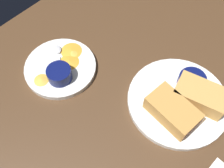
% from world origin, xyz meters
% --- Properties ---
extents(ground_plane, '(1.10, 1.10, 0.03)m').
position_xyz_m(ground_plane, '(0.00, 0.00, -0.01)').
color(ground_plane, '#4C331E').
extents(plate_sandwich_main, '(0.27, 0.27, 0.02)m').
position_xyz_m(plate_sandwich_main, '(-0.04, -0.06, 0.01)').
color(plate_sandwich_main, white).
rests_on(plate_sandwich_main, ground_plane).
extents(sandwich_half_near, '(0.14, 0.09, 0.05)m').
position_xyz_m(sandwich_half_near, '(-0.05, -0.01, 0.04)').
color(sandwich_half_near, '#C68C42').
rests_on(sandwich_half_near, plate_sandwich_main).
extents(sandwich_half_far, '(0.15, 0.10, 0.05)m').
position_xyz_m(sandwich_half_far, '(-0.08, -0.10, 0.04)').
color(sandwich_half_far, tan).
rests_on(sandwich_half_far, plate_sandwich_main).
extents(ramekin_dark_sauce, '(0.07, 0.07, 0.03)m').
position_xyz_m(ramekin_dark_sauce, '(-0.04, -0.13, 0.03)').
color(ramekin_dark_sauce, '#0C144C').
rests_on(ramekin_dark_sauce, plate_sandwich_main).
extents(spoon_by_dark_ramekin, '(0.04, 0.10, 0.01)m').
position_xyz_m(spoon_by_dark_ramekin, '(-0.02, -0.07, 0.02)').
color(spoon_by_dark_ramekin, silver).
rests_on(spoon_by_dark_ramekin, plate_sandwich_main).
extents(plate_chips_companion, '(0.21, 0.21, 0.02)m').
position_xyz_m(plate_chips_companion, '(0.27, 0.07, 0.01)').
color(plate_chips_companion, white).
rests_on(plate_chips_companion, ground_plane).
extents(ramekin_light_gravy, '(0.07, 0.07, 0.04)m').
position_xyz_m(ramekin_light_gravy, '(0.24, 0.10, 0.04)').
color(ramekin_light_gravy, '#0C144C').
rests_on(ramekin_light_gravy, plate_chips_companion).
extents(spoon_by_gravy_ramekin, '(0.09, 0.07, 0.01)m').
position_xyz_m(spoon_by_gravy_ramekin, '(0.31, 0.05, 0.02)').
color(spoon_by_gravy_ramekin, silver).
rests_on(spoon_by_gravy_ramekin, plate_chips_companion).
extents(plantain_chip_scatter, '(0.12, 0.20, 0.01)m').
position_xyz_m(plantain_chip_scatter, '(0.27, 0.05, 0.02)').
color(plantain_chip_scatter, gold).
rests_on(plantain_chip_scatter, plate_chips_companion).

